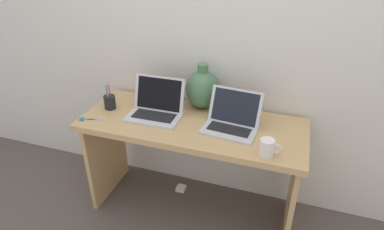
% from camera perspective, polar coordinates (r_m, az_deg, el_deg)
% --- Properties ---
extents(ground_plane, '(6.00, 6.00, 0.00)m').
position_cam_1_polar(ground_plane, '(2.50, 0.00, -15.89)').
color(ground_plane, '#564C47').
extents(back_wall, '(4.40, 0.04, 2.40)m').
position_cam_1_polar(back_wall, '(2.16, 2.80, 13.74)').
color(back_wall, silver).
rests_on(back_wall, ground).
extents(desk, '(1.42, 0.57, 0.73)m').
position_cam_1_polar(desk, '(2.14, 0.00, -4.95)').
color(desk, tan).
rests_on(desk, ground).
extents(laptop_left, '(0.34, 0.25, 0.24)m').
position_cam_1_polar(laptop_left, '(2.12, -6.20, 1.63)').
color(laptop_left, silver).
rests_on(laptop_left, desk).
extents(laptop_right, '(0.34, 0.28, 0.22)m').
position_cam_1_polar(laptop_right, '(1.98, 7.09, -0.67)').
color(laptop_right, silver).
rests_on(laptop_right, desk).
extents(green_vase, '(0.23, 0.23, 0.31)m').
position_cam_1_polar(green_vase, '(2.18, 1.86, 4.60)').
color(green_vase, '#47704C').
rests_on(green_vase, desk).
extents(coffee_mug, '(0.12, 0.08, 0.10)m').
position_cam_1_polar(coffee_mug, '(1.77, 13.05, -5.61)').
color(coffee_mug, white).
rests_on(coffee_mug, desk).
extents(pen_cup, '(0.08, 0.08, 0.18)m').
position_cam_1_polar(pen_cup, '(2.26, -14.17, 2.31)').
color(pen_cup, black).
rests_on(pen_cup, desk).
extents(scissors, '(0.15, 0.07, 0.01)m').
position_cam_1_polar(scissors, '(2.18, -18.05, -0.71)').
color(scissors, '#B7B7BC').
rests_on(scissors, desk).
extents(power_brick, '(0.07, 0.07, 0.03)m').
position_cam_1_polar(power_brick, '(2.63, -1.92, -12.70)').
color(power_brick, white).
rests_on(power_brick, ground).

